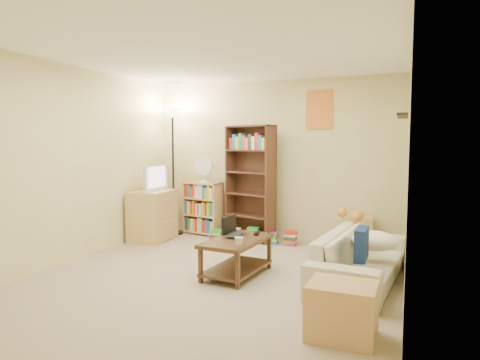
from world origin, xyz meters
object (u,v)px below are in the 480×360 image
object	(u,v)px
short_bookshelf	(203,208)
laptop	(239,235)
desk_fan	(204,168)
sofa	(361,258)
tv_stand	(153,215)
television	(152,178)
end_cabinet	(342,310)
tabby_cat	(355,215)
floor_lamp	(173,135)
mug	(239,241)
side_table	(357,232)
tall_bookshelf	(250,180)
coffee_table	(237,252)

from	to	relation	value
short_bookshelf	laptop	bearing A→B (deg)	-40.11
laptop	desk_fan	world-z (taller)	desk_fan
sofa	tv_stand	size ratio (longest dim) A/B	2.48
television	sofa	bearing A→B (deg)	-108.53
laptop	end_cabinet	distance (m)	1.90
sofa	laptop	bearing A→B (deg)	102.57
desk_fan	tabby_cat	bearing A→B (deg)	-17.88
laptop	tv_stand	xyz separation A→B (m)	(-1.88, 1.05, -0.05)
laptop	floor_lamp	distance (m)	2.68
mug	side_table	size ratio (longest dim) A/B	0.27
floor_lamp	side_table	size ratio (longest dim) A/B	4.36
desk_fan	floor_lamp	xyz separation A→B (m)	(-0.51, -0.12, 0.56)
mug	television	size ratio (longest dim) A/B	0.18
tall_bookshelf	side_table	size ratio (longest dim) A/B	3.75
floor_lamp	side_table	xyz separation A→B (m)	(2.97, 0.09, -1.42)
desk_fan	television	bearing A→B (deg)	-132.50
mug	desk_fan	world-z (taller)	desk_fan
end_cabinet	laptop	bearing A→B (deg)	136.68
tabby_cat	laptop	distance (m)	1.51
laptop	end_cabinet	bearing A→B (deg)	-141.79
sofa	coffee_table	bearing A→B (deg)	108.17
desk_fan	floor_lamp	distance (m)	0.76
tabby_cat	short_bookshelf	xyz separation A→B (m)	(-2.56, 0.85, -0.18)
mug	tabby_cat	bearing A→B (deg)	50.75
television	floor_lamp	xyz separation A→B (m)	(0.08, 0.51, 0.68)
floor_lamp	coffee_table	bearing A→B (deg)	-42.99
tall_bookshelf	sofa	bearing A→B (deg)	-20.84
tabby_cat	laptop	world-z (taller)	tabby_cat
coffee_table	tall_bookshelf	size ratio (longest dim) A/B	0.56
tabby_cat	laptop	size ratio (longest dim) A/B	1.08
coffee_table	television	distance (m)	2.34
floor_lamp	laptop	bearing A→B (deg)	-40.96
laptop	tall_bookshelf	world-z (taller)	tall_bookshelf
mug	floor_lamp	size ratio (longest dim) A/B	0.06
tabby_cat	television	xyz separation A→B (m)	(-3.09, 0.17, 0.36)
tv_stand	television	distance (m)	0.59
tv_stand	desk_fan	xyz separation A→B (m)	(0.58, 0.64, 0.71)
coffee_table	floor_lamp	world-z (taller)	floor_lamp
tabby_cat	mug	world-z (taller)	tabby_cat
tv_stand	end_cabinet	size ratio (longest dim) A/B	1.50
mug	short_bookshelf	bearing A→B (deg)	124.92
mug	desk_fan	xyz separation A→B (m)	(-1.45, 2.11, 0.63)
desk_fan	side_table	world-z (taller)	desk_fan
desk_fan	mug	bearing A→B (deg)	-55.41
tabby_cat	tall_bookshelf	distance (m)	1.86
tv_stand	short_bookshelf	xyz separation A→B (m)	(0.54, 0.68, 0.05)
tabby_cat	floor_lamp	distance (m)	3.27
coffee_table	floor_lamp	distance (m)	2.85
tabby_cat	side_table	bearing A→B (deg)	93.78
side_table	television	bearing A→B (deg)	-168.82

